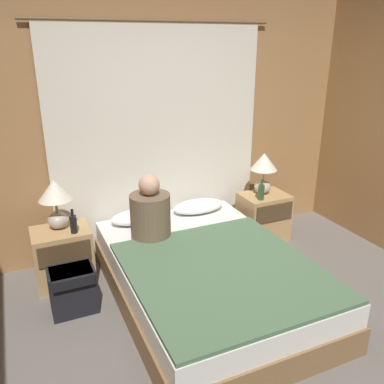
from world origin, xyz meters
name	(u,v)px	position (x,y,z in m)	size (l,w,h in m)	color
ground_plane	(254,356)	(0.00, 0.00, 0.00)	(16.00, 16.00, 0.00)	#66605B
wall_back	(157,127)	(0.00, 1.90, 1.25)	(4.25, 0.06, 2.50)	#A37547
curtain_panel	(159,142)	(0.00, 1.84, 1.11)	(2.32, 0.02, 2.22)	silver
bed	(207,278)	(0.00, 0.74, 0.20)	(1.44, 2.09, 0.41)	olive
nightstand_left	(63,256)	(-1.05, 1.50, 0.26)	(0.49, 0.39, 0.51)	tan
nightstand_right	(263,217)	(1.05, 1.50, 0.26)	(0.49, 0.39, 0.51)	tan
lamp_left	(55,197)	(-1.05, 1.56, 0.80)	(0.28, 0.28, 0.44)	#B2A899
lamp_right	(264,168)	(1.05, 1.56, 0.80)	(0.28, 0.28, 0.44)	#B2A899
pillow_left	(139,217)	(-0.32, 1.60, 0.47)	(0.54, 0.29, 0.12)	white
pillow_right	(198,206)	(0.32, 1.60, 0.47)	(0.54, 0.29, 0.12)	white
blanket_on_bed	(224,271)	(0.00, 0.47, 0.42)	(1.38, 1.49, 0.03)	#4C6B4C
person_left_in_bed	(150,213)	(-0.31, 1.25, 0.64)	(0.35, 0.35, 0.59)	brown
beer_bottle_on_left_stand	(73,224)	(-0.94, 1.40, 0.59)	(0.06, 0.06, 0.22)	black
beer_bottle_on_right_stand	(261,192)	(0.94, 1.40, 0.59)	(0.06, 0.06, 0.22)	#2D4C28
backpack_on_floor	(73,287)	(-1.05, 1.03, 0.21)	(0.35, 0.28, 0.38)	black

